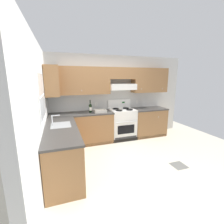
# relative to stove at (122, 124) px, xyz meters

# --- Properties ---
(ground_plane) EXTENTS (7.04, 7.04, 0.00)m
(ground_plane) POSITION_rel_stove_xyz_m (-0.59, -1.25, -0.48)
(ground_plane) COLOR beige
(floor_accent_tile) EXTENTS (0.30, 0.30, 0.01)m
(floor_accent_tile) POSITION_rel_stove_xyz_m (0.56, -1.90, -0.48)
(floor_accent_tile) COLOR slate
(floor_accent_tile) RESTS_ON ground_plane
(wall_back) EXTENTS (4.68, 0.57, 2.55)m
(wall_back) POSITION_rel_stove_xyz_m (-0.18, 0.27, 1.00)
(wall_back) COLOR silver
(wall_back) RESTS_ON ground_plane
(wall_left) EXTENTS (0.47, 4.00, 2.55)m
(wall_left) POSITION_rel_stove_xyz_m (-2.18, -1.03, 0.87)
(wall_left) COLOR silver
(wall_left) RESTS_ON ground_plane
(counter_back_run) EXTENTS (3.60, 0.65, 0.91)m
(counter_back_run) POSITION_rel_stove_xyz_m (-0.41, -0.01, -0.03)
(counter_back_run) COLOR olive
(counter_back_run) RESTS_ON ground_plane
(counter_left_run) EXTENTS (0.63, 1.91, 1.13)m
(counter_left_run) POSITION_rel_stove_xyz_m (-1.83, -1.25, -0.02)
(counter_left_run) COLOR olive
(counter_left_run) RESTS_ON ground_plane
(stove) EXTENTS (0.76, 0.62, 1.20)m
(stove) POSITION_rel_stove_xyz_m (0.00, 0.00, 0.00)
(stove) COLOR white
(stove) RESTS_ON ground_plane
(wine_bottle) EXTENTS (0.08, 0.09, 0.35)m
(wine_bottle) POSITION_rel_stove_xyz_m (-1.00, 0.01, 0.57)
(wine_bottle) COLOR black
(wine_bottle) RESTS_ON counter_back_run
(bowl) EXTENTS (0.34, 0.24, 0.08)m
(bowl) POSITION_rel_stove_xyz_m (-0.73, -0.08, 0.46)
(bowl) COLOR beige
(bowl) RESTS_ON counter_back_run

